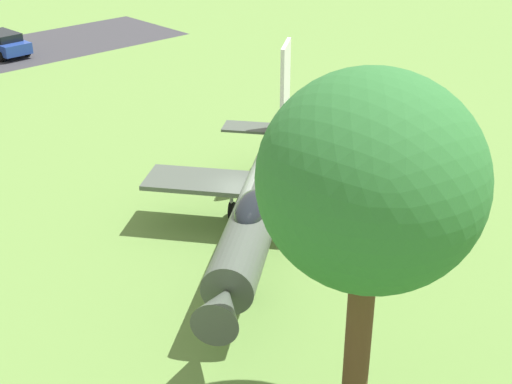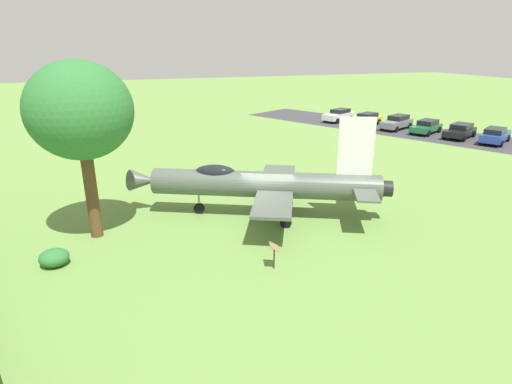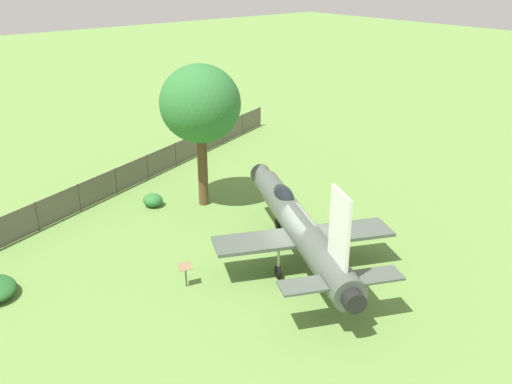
# 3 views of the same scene
# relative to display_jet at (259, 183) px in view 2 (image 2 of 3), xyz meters

# --- Properties ---
(ground_plane) EXTENTS (200.00, 200.00, 0.00)m
(ground_plane) POSITION_rel_display_jet_xyz_m (-0.14, -0.29, -1.89)
(ground_plane) COLOR #668E42
(parking_strip) EXTENTS (40.20, 26.19, 0.00)m
(parking_strip) POSITION_rel_display_jet_xyz_m (16.98, -23.52, -1.89)
(parking_strip) COLOR #38383D
(parking_strip) RESTS_ON ground_plane
(display_jet) EXTENTS (8.66, 13.21, 5.53)m
(display_jet) POSITION_rel_display_jet_xyz_m (0.00, 0.00, 0.00)
(display_jet) COLOR #4C564C
(display_jet) RESTS_ON ground_plane
(shade_tree) EXTENTS (4.53, 4.69, 8.34)m
(shade_tree) POSITION_rel_display_jet_xyz_m (0.27, 8.37, 4.18)
(shade_tree) COLOR brown
(shade_tree) RESTS_ON ground_plane
(shrub_near_fence) EXTENTS (1.15, 1.22, 0.74)m
(shrub_near_fence) POSITION_rel_display_jet_xyz_m (-2.25, 10.05, -1.52)
(shrub_near_fence) COLOR #2D7033
(shrub_near_fence) RESTS_ON ground_plane
(info_plaque) EXTENTS (0.68, 0.53, 1.14)m
(info_plaque) POSITION_rel_display_jet_xyz_m (-5.59, 1.32, -1.04)
(info_plaque) COLOR #333333
(info_plaque) RESTS_ON ground_plane
(parked_car_blue) EXTENTS (3.97, 5.02, 1.48)m
(parked_car_blue) POSITION_rel_display_jet_xyz_m (9.45, -27.37, -1.12)
(parked_car_blue) COLOR #23429E
(parked_car_blue) RESTS_ON ground_plane
(parked_car_black) EXTENTS (3.77, 4.87, 1.41)m
(parked_car_black) POSITION_rel_display_jet_xyz_m (12.40, -26.02, -1.16)
(parked_car_black) COLOR black
(parked_car_black) RESTS_ON ground_plane
(parked_car_green) EXTENTS (3.63, 4.76, 1.39)m
(parked_car_green) POSITION_rel_display_jet_xyz_m (15.42, -24.44, -1.17)
(parked_car_green) COLOR #1E6B3D
(parked_car_green) RESTS_ON ground_plane
(parked_car_gray) EXTENTS (3.56, 4.95, 1.54)m
(parked_car_gray) POSITION_rel_display_jet_xyz_m (18.35, -22.90, -1.10)
(parked_car_gray) COLOR slate
(parked_car_gray) RESTS_ON ground_plane
(parked_car_yellow) EXTENTS (3.52, 4.79, 1.37)m
(parked_car_yellow) POSITION_rel_display_jet_xyz_m (21.68, -21.16, -1.17)
(parked_car_yellow) COLOR gold
(parked_car_yellow) RESTS_ON ground_plane
(parked_car_white) EXTENTS (3.59, 4.86, 1.47)m
(parked_car_white) POSITION_rel_display_jet_xyz_m (24.98, -19.42, -1.12)
(parked_car_white) COLOR silver
(parked_car_white) RESTS_ON ground_plane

